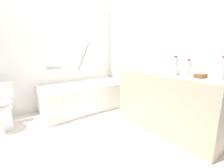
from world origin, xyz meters
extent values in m
plane|color=beige|center=(0.00, 0.00, 0.00)|extent=(3.74, 3.74, 0.00)
cube|color=white|center=(0.00, 1.36, 1.22)|extent=(3.14, 0.10, 2.43)
cube|color=white|center=(1.42, 0.00, 1.22)|extent=(0.10, 3.02, 2.43)
cube|color=white|center=(0.50, 0.91, 0.25)|extent=(1.64, 0.79, 0.50)
cube|color=white|center=(0.50, 0.91, 0.46)|extent=(1.35, 0.57, 0.09)
cylinder|color=#A2A2A7|center=(1.14, 0.91, 0.54)|extent=(0.09, 0.03, 0.03)
cylinder|color=#A2A2A7|center=(0.69, 1.28, 1.01)|extent=(0.29, 0.03, 0.57)
cylinder|color=#A2A2A7|center=(0.05, 1.28, 0.80)|extent=(0.29, 0.03, 0.03)
cube|color=white|center=(0.40, 0.53, 0.45)|extent=(0.22, 0.03, 0.20)
cylinder|color=white|center=(-0.86, 0.87, 0.17)|extent=(0.23, 0.23, 0.35)
ellipsoid|color=white|center=(-0.86, 0.82, 0.35)|extent=(0.29, 0.38, 0.14)
ellipsoid|color=white|center=(-0.86, 0.82, 0.43)|extent=(0.27, 0.36, 0.02)
cube|color=white|center=(-0.85, 1.04, 0.50)|extent=(0.36, 0.15, 0.31)
cube|color=tan|center=(1.10, -0.52, 0.42)|extent=(0.53, 1.51, 0.84)
cylinder|color=white|center=(1.06, -0.42, 0.86)|extent=(0.29, 0.29, 0.05)
cylinder|color=#ACACB1|center=(1.24, -0.42, 0.86)|extent=(0.02, 0.02, 0.05)
cylinder|color=#ACACB1|center=(1.20, -0.42, 0.89)|extent=(0.08, 0.02, 0.02)
cylinder|color=#ACACB1|center=(1.24, -0.48, 0.85)|extent=(0.03, 0.03, 0.04)
cylinder|color=#ACACB1|center=(1.24, -0.36, 0.85)|extent=(0.03, 0.03, 0.04)
cylinder|color=silver|center=(1.06, -1.16, 0.96)|extent=(0.07, 0.07, 0.24)
cylinder|color=silver|center=(1.07, -0.79, 0.93)|extent=(0.06, 0.06, 0.19)
cylinder|color=red|center=(1.07, -0.79, 1.04)|extent=(0.03, 0.03, 0.02)
cylinder|color=silver|center=(1.00, -0.66, 0.95)|extent=(0.07, 0.07, 0.23)
cylinder|color=red|center=(1.00, -0.66, 1.07)|extent=(0.04, 0.04, 0.02)
cylinder|color=white|center=(1.09, -0.66, 0.88)|extent=(0.07, 0.07, 0.08)
cylinder|color=white|center=(1.02, -0.19, 0.88)|extent=(0.07, 0.07, 0.09)
cylinder|color=white|center=(1.07, 0.11, 0.88)|extent=(0.08, 0.08, 0.08)
cube|color=brown|center=(1.10, -0.94, 0.86)|extent=(0.14, 0.10, 0.05)
cube|color=white|center=(1.03, -0.08, 0.85)|extent=(0.09, 0.06, 0.02)
cube|color=white|center=(0.39, 0.31, 0.01)|extent=(0.67, 0.34, 0.01)
camera|label=1|loc=(-0.79, -1.78, 1.17)|focal=24.77mm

